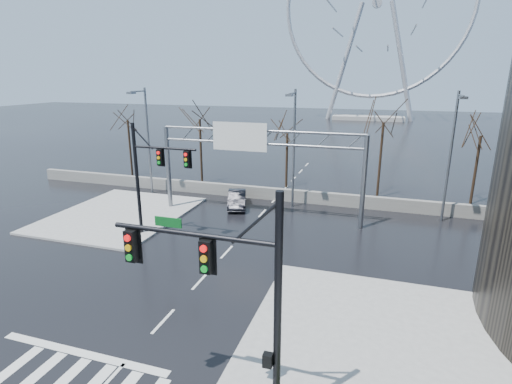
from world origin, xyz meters
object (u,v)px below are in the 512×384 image
at_px(signal_mast_far, 150,170).
at_px(sign_gantry, 254,154).
at_px(car, 237,199).
at_px(signal_mast_near, 234,287).
at_px(ferris_wheel, 376,11).

height_order(signal_mast_far, sign_gantry, signal_mast_far).
height_order(sign_gantry, car, sign_gantry).
distance_m(signal_mast_near, car, 22.80).
xyz_separation_m(sign_gantry, car, (-2.23, 2.04, -4.47)).
xyz_separation_m(signal_mast_far, car, (3.26, 8.04, -4.12)).
distance_m(signal_mast_near, ferris_wheel, 101.29).
bearing_deg(ferris_wheel, signal_mast_near, -89.92).
relative_size(signal_mast_near, ferris_wheel, 0.16).
relative_size(ferris_wheel, car, 11.78).
distance_m(signal_mast_far, sign_gantry, 8.14).
relative_size(signal_mast_near, signal_mast_far, 1.00).
bearing_deg(ferris_wheel, car, -95.57).
bearing_deg(car, ferris_wheel, 66.11).
bearing_deg(signal_mast_far, sign_gantry, 47.53).
height_order(ferris_wheel, car, ferris_wheel).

